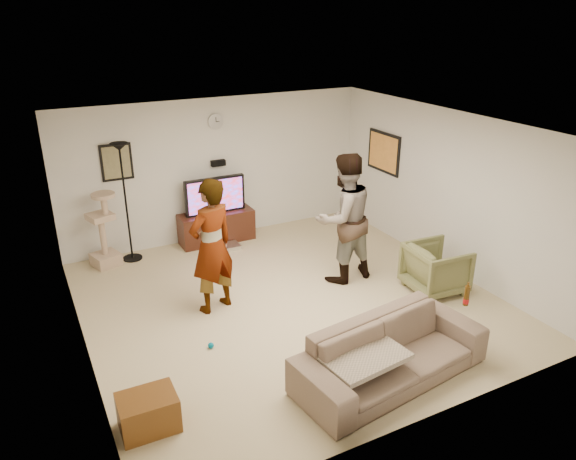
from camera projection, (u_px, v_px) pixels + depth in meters
name	position (u px, v px, depth m)	size (l,w,h in m)	color
floor	(289.00, 302.00, 7.73)	(5.50, 5.50, 0.02)	tan
ceiling	(290.00, 126.00, 6.77)	(5.50, 5.50, 0.02)	white
wall_back	(217.00, 169.00, 9.50)	(5.50, 0.04, 2.50)	white
wall_front	(427.00, 316.00, 4.99)	(5.50, 0.04, 2.50)	white
wall_left	(73.00, 261.00, 6.08)	(0.04, 5.50, 2.50)	white
wall_right	(446.00, 190.00, 8.42)	(0.04, 5.50, 2.50)	white
wall_clock	(216.00, 121.00, 9.15)	(0.26, 0.26, 0.04)	silver
wall_speaker	(218.00, 163.00, 9.41)	(0.25, 0.10, 0.10)	black
picture_back	(117.00, 162.00, 8.63)	(0.42, 0.03, 0.52)	olive
picture_right	(384.00, 152.00, 9.62)	(0.03, 0.78, 0.62)	gold
tv_stand	(217.00, 227.00, 9.61)	(1.32, 0.45, 0.55)	black
console_box	(228.00, 247.00, 9.40)	(0.40, 0.30, 0.07)	silver
tv	(215.00, 195.00, 9.38)	(1.08, 0.08, 0.64)	black
tv_screen	(216.00, 196.00, 9.34)	(0.99, 0.01, 0.56)	#444FF1
floor_lamp	(126.00, 203.00, 8.66)	(0.32, 0.32, 1.96)	black
cat_tree	(102.00, 230.00, 8.58)	(0.40, 0.40, 1.24)	tan
person_left	(212.00, 246.00, 7.20)	(0.69, 0.45, 1.89)	#9D9D9F
person_right	(344.00, 218.00, 8.01)	(0.96, 0.75, 1.98)	navy
sofa	(391.00, 353.00, 6.00)	(2.28, 0.89, 0.67)	brown
throw_blanket	(361.00, 354.00, 5.78)	(0.90, 0.70, 0.06)	tan
beer_bottle	(467.00, 296.00, 6.27)	(0.06, 0.06, 0.25)	#4B2F0B
armchair	(436.00, 268.00, 7.89)	(0.77, 0.79, 0.72)	#62643C
side_table	(148.00, 412.00, 5.33)	(0.57, 0.42, 0.38)	#583313
toy_ball	(211.00, 345.00, 6.65)	(0.07, 0.07, 0.07)	#006489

